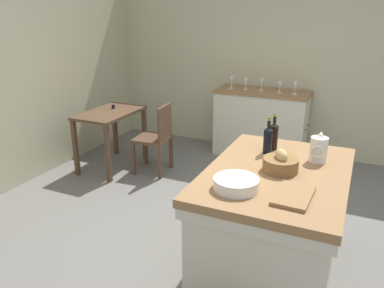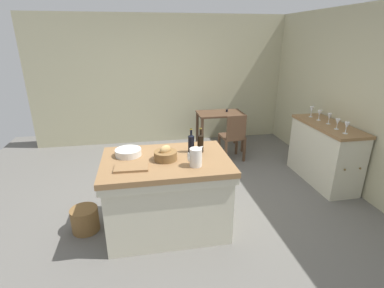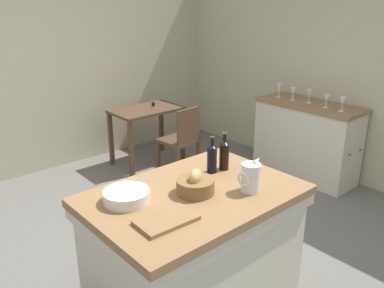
% 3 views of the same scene
% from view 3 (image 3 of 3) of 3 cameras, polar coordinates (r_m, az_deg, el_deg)
% --- Properties ---
extents(ground_plane, '(6.76, 6.76, 0.00)m').
position_cam_3_polar(ground_plane, '(3.65, -2.41, -15.19)').
color(ground_plane, '#66635E').
extents(wall_back, '(5.32, 0.12, 2.60)m').
position_cam_3_polar(wall_back, '(5.34, -20.73, 10.05)').
color(wall_back, '#B7B28E').
rests_on(wall_back, ground).
extents(wall_right, '(0.12, 5.20, 2.60)m').
position_cam_3_polar(wall_right, '(5.10, 21.08, 9.59)').
color(wall_right, '#B7B28E').
rests_on(wall_right, ground).
extents(island_table, '(1.42, 0.98, 0.89)m').
position_cam_3_polar(island_table, '(2.89, 0.28, -14.15)').
color(island_table, olive).
rests_on(island_table, ground).
extents(side_cabinet, '(0.52, 1.29, 0.94)m').
position_cam_3_polar(side_cabinet, '(5.12, 15.97, 0.55)').
color(side_cabinet, olive).
rests_on(side_cabinet, ground).
extents(writing_desk, '(0.90, 0.57, 0.80)m').
position_cam_3_polar(writing_desk, '(5.32, -6.49, 3.76)').
color(writing_desk, '#513826').
rests_on(writing_desk, ground).
extents(wooden_chair, '(0.43, 0.43, 0.88)m').
position_cam_3_polar(wooden_chair, '(4.94, -1.50, 0.73)').
color(wooden_chair, '#513826').
rests_on(wooden_chair, ground).
extents(pitcher, '(0.17, 0.13, 0.24)m').
position_cam_3_polar(pitcher, '(2.68, 8.36, -4.71)').
color(pitcher, silver).
rests_on(pitcher, island_table).
extents(wash_bowl, '(0.30, 0.30, 0.08)m').
position_cam_3_polar(wash_bowl, '(2.58, -9.34, -7.35)').
color(wash_bowl, silver).
rests_on(wash_bowl, island_table).
extents(bread_basket, '(0.25, 0.25, 0.17)m').
position_cam_3_polar(bread_basket, '(2.64, 0.48, -5.85)').
color(bread_basket, brown).
rests_on(bread_basket, island_table).
extents(cutting_board, '(0.35, 0.23, 0.02)m').
position_cam_3_polar(cutting_board, '(2.35, -3.70, -10.78)').
color(cutting_board, olive).
rests_on(cutting_board, island_table).
extents(wine_bottle_dark, '(0.07, 0.07, 0.30)m').
position_cam_3_polar(wine_bottle_dark, '(2.99, 4.62, -1.47)').
color(wine_bottle_dark, black).
rests_on(wine_bottle_dark, island_table).
extents(wine_bottle_amber, '(0.07, 0.07, 0.29)m').
position_cam_3_polar(wine_bottle_amber, '(2.93, 2.86, -1.94)').
color(wine_bottle_amber, black).
rests_on(wine_bottle_amber, island_table).
extents(wine_glass_far_left, '(0.07, 0.07, 0.16)m').
position_cam_3_polar(wine_glass_far_left, '(4.70, 20.70, 5.69)').
color(wine_glass_far_left, white).
rests_on(wine_glass_far_left, side_cabinet).
extents(wine_glass_left, '(0.07, 0.07, 0.15)m').
position_cam_3_polar(wine_glass_left, '(4.80, 18.67, 6.12)').
color(wine_glass_left, white).
rests_on(wine_glass_left, side_cabinet).
extents(wine_glass_middle, '(0.07, 0.07, 0.16)m').
position_cam_3_polar(wine_glass_middle, '(4.97, 16.42, 6.90)').
color(wine_glass_middle, white).
rests_on(wine_glass_middle, side_cabinet).
extents(wine_glass_right, '(0.07, 0.07, 0.16)m').
position_cam_3_polar(wine_glass_right, '(5.06, 14.25, 7.31)').
color(wine_glass_right, white).
rests_on(wine_glass_right, side_cabinet).
extents(wine_glass_far_right, '(0.07, 0.07, 0.17)m').
position_cam_3_polar(wine_glass_far_right, '(5.17, 12.32, 7.81)').
color(wine_glass_far_right, white).
rests_on(wine_glass_far_right, side_cabinet).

